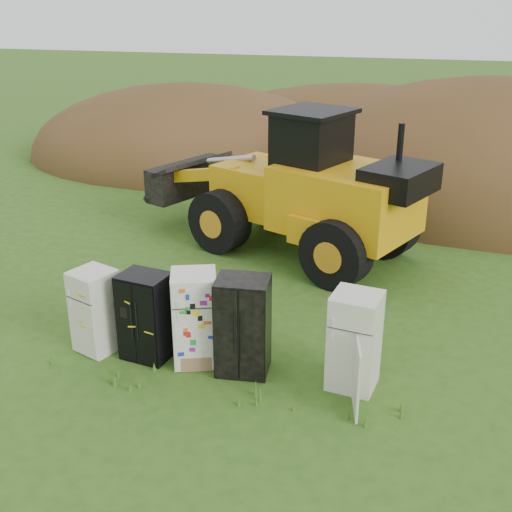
{
  "coord_description": "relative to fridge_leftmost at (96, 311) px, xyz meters",
  "views": [
    {
      "loc": [
        3.16,
        -9.54,
        6.31
      ],
      "look_at": [
        0.05,
        2.0,
        1.37
      ],
      "focal_mm": 45.0,
      "sensor_mm": 36.0,
      "label": 1
    }
  ],
  "objects": [
    {
      "name": "fridge_black_side",
      "position": [
        1.01,
        0.01,
        0.02
      ],
      "size": [
        0.96,
        0.81,
        1.65
      ],
      "primitive_type": null,
      "rotation": [
        0.0,
        0.0,
        -0.16
      ],
      "color": "black",
      "rests_on": "ground"
    },
    {
      "name": "fridge_sticker",
      "position": [
        1.94,
        0.06,
        0.08
      ],
      "size": [
        0.99,
        0.95,
        1.77
      ],
      "primitive_type": null,
      "rotation": [
        0.0,
        0.0,
        0.35
      ],
      "color": "white",
      "rests_on": "ground"
    },
    {
      "name": "fridge_open_door",
      "position": [
        4.8,
        0.02,
        0.06
      ],
      "size": [
        0.89,
        0.84,
        1.74
      ],
      "primitive_type": null,
      "rotation": [
        0.0,
        0.0,
        -0.15
      ],
      "color": "white",
      "rests_on": "ground"
    },
    {
      "name": "fridge_leftmost",
      "position": [
        0.0,
        0.0,
        0.0
      ],
      "size": [
        0.91,
        0.89,
        1.61
      ],
      "primitive_type": null,
      "rotation": [
        0.0,
        0.0,
        -0.36
      ],
      "color": "white",
      "rests_on": "ground"
    },
    {
      "name": "dirt_mound_left",
      "position": [
        -3.72,
        14.96,
        -0.81
      ],
      "size": [
        13.62,
        10.21,
        5.83
      ],
      "primitive_type": "ellipsoid",
      "color": "#4A3518",
      "rests_on": "ground"
    },
    {
      "name": "fridge_dark_mid",
      "position": [
        2.85,
        0.0,
        0.09
      ],
      "size": [
        0.98,
        0.83,
        1.79
      ],
      "primitive_type": null,
      "rotation": [
        0.0,
        0.0,
        0.1
      ],
      "color": "black",
      "rests_on": "ground"
    },
    {
      "name": "dirt_mound_right",
      "position": [
        7.94,
        12.62,
        -0.81
      ],
      "size": [
        15.25,
        11.18,
        7.63
      ],
      "primitive_type": "ellipsoid",
      "color": "#4A3518",
      "rests_on": "ground"
    },
    {
      "name": "ground",
      "position": [
        2.5,
        0.04,
        -0.81
      ],
      "size": [
        120.0,
        120.0,
        0.0
      ],
      "primitive_type": "plane",
      "color": "#2E5516",
      "rests_on": "ground"
    },
    {
      "name": "wheel_loader",
      "position": [
        2.1,
        6.06,
        1.06
      ],
      "size": [
        8.3,
        5.95,
        3.72
      ],
      "primitive_type": null,
      "rotation": [
        0.0,
        0.0,
        -0.41
      ],
      "color": "orange",
      "rests_on": "ground"
    },
    {
      "name": "dirt_mound_back",
      "position": [
        2.91,
        18.65,
        -0.81
      ],
      "size": [
        15.82,
        10.55,
        5.28
      ],
      "primitive_type": "ellipsoid",
      "color": "#4A3518",
      "rests_on": "ground"
    }
  ]
}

